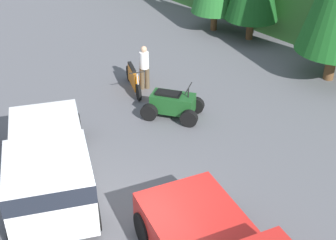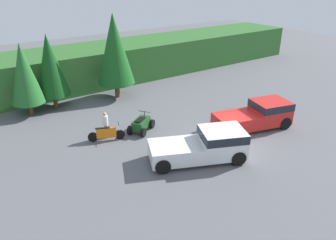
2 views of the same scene
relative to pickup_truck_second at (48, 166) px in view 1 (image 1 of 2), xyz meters
The scene contains 5 objects.
ground_plane 3.20m from the pickup_truck_second, 20.92° to the left, with size 80.00×80.00×0.00m, color #5B5B60.
pickup_truck_second is the anchor object (origin of this frame).
dirt_bike 6.57m from the pickup_truck_second, 124.38° to the left, with size 2.22×1.10×1.13m.
quad_atv 5.44m from the pickup_truck_second, 102.40° to the left, with size 2.35×2.12×1.22m.
rider_person 6.81m from the pickup_truck_second, 121.20° to the left, with size 0.49×0.49×1.78m.
Camera 1 is at (7.02, -4.96, 8.50)m, focal length 50.00 mm.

